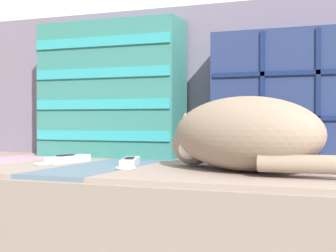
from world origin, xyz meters
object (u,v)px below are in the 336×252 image
object	(u,v)px
couch	(219,246)
game_remote_near	(130,162)
throw_pillow_striped	(111,90)
sleeping_cat	(240,135)
game_remote_far	(66,159)
throw_pillow_quilted	(293,97)

from	to	relation	value
couch	game_remote_near	distance (m)	0.31
couch	throw_pillow_striped	bearing A→B (deg)	156.31
throw_pillow_striped	sleeping_cat	size ratio (longest dim) A/B	1.02
game_remote_near	game_remote_far	xyz separation A→B (m)	(-0.20, 0.02, -0.00)
couch	sleeping_cat	world-z (taller)	sleeping_cat
couch	game_remote_far	world-z (taller)	game_remote_far
throw_pillow_quilted	throw_pillow_striped	distance (m)	0.56
game_remote_near	game_remote_far	bearing A→B (deg)	173.73
throw_pillow_striped	game_remote_far	xyz separation A→B (m)	(-0.01, -0.24, -0.20)
throw_pillow_quilted	game_remote_far	xyz separation A→B (m)	(-0.57, -0.24, -0.17)
sleeping_cat	couch	bearing A→B (deg)	125.59
game_remote_near	game_remote_far	size ratio (longest dim) A/B	1.04
game_remote_near	game_remote_far	distance (m)	0.20
throw_pillow_quilted	sleeping_cat	xyz separation A→B (m)	(-0.08, -0.29, -0.10)
sleeping_cat	throw_pillow_striped	bearing A→B (deg)	148.97
throw_pillow_quilted	game_remote_near	world-z (taller)	throw_pillow_quilted
couch	throw_pillow_quilted	xyz separation A→B (m)	(0.16, 0.18, 0.38)
couch	sleeping_cat	distance (m)	0.32
sleeping_cat	game_remote_far	bearing A→B (deg)	173.87
throw_pillow_striped	game_remote_far	bearing A→B (deg)	-92.50
throw_pillow_striped	sleeping_cat	distance (m)	0.57
sleeping_cat	game_remote_far	distance (m)	0.50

